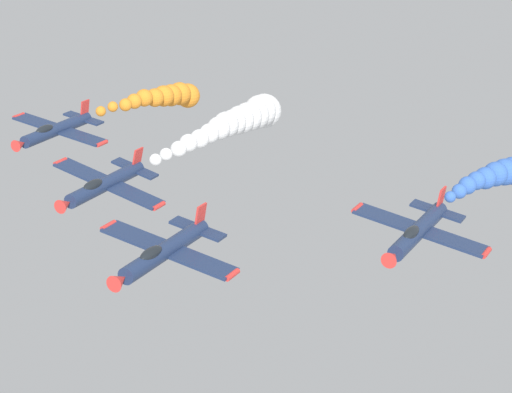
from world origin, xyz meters
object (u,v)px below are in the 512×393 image
(airplane_right_inner, at_px, (105,184))
(airplane_left_inner, at_px, (418,231))
(airplane_lead, at_px, (164,251))
(airplane_right_outer, at_px, (56,130))

(airplane_right_inner, bearing_deg, airplane_left_inner, -178.66)
(airplane_lead, bearing_deg, airplane_left_inner, -138.83)
(airplane_left_inner, height_order, airplane_right_inner, airplane_left_inner)
(airplane_left_inner, bearing_deg, airplane_right_inner, 1.34)
(airplane_lead, xyz_separation_m, airplane_right_outer, (24.22, -20.77, -0.65))
(airplane_right_outer, bearing_deg, airplane_lead, 139.39)
(airplane_left_inner, bearing_deg, airplane_right_outer, -14.55)
(airplane_right_inner, bearing_deg, airplane_right_outer, -39.55)
(airplane_lead, relative_size, airplane_right_outer, 1.00)
(airplane_lead, height_order, airplane_right_inner, airplane_lead)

